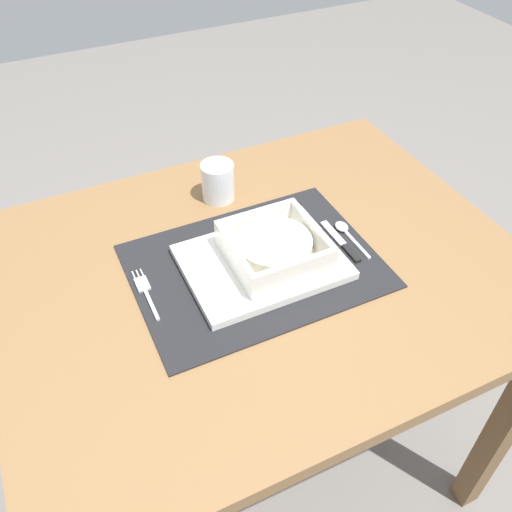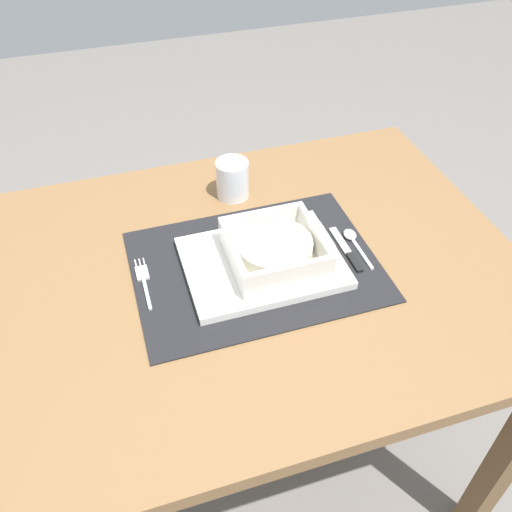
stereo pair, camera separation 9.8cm
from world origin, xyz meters
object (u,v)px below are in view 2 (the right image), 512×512
at_px(dining_table, 261,302).
at_px(drinking_glass, 232,181).
at_px(butter_knife, 348,252).
at_px(fork, 144,279).
at_px(bread_knife, 332,247).
at_px(spoon, 352,239).
at_px(porridge_bowl, 275,250).

relative_size(dining_table, drinking_glass, 11.79).
height_order(dining_table, butter_knife, butter_knife).
relative_size(fork, bread_knife, 0.96).
xyz_separation_m(dining_table, spoon, (0.19, 0.01, 0.11)).
distance_m(porridge_bowl, drinking_glass, 0.24).
height_order(fork, spoon, spoon).
bearing_deg(porridge_bowl, fork, 171.41).
bearing_deg(fork, bread_knife, -3.18).
relative_size(spoon, bread_knife, 0.84).
height_order(bread_knife, drinking_glass, drinking_glass).
distance_m(butter_knife, bread_knife, 0.03).
relative_size(fork, butter_knife, 1.01).
xyz_separation_m(spoon, bread_knife, (-0.05, -0.01, -0.00)).
bearing_deg(spoon, dining_table, -179.56).
height_order(spoon, drinking_glass, drinking_glass).
bearing_deg(bread_knife, spoon, 11.75).
bearing_deg(butter_knife, bread_knife, 133.90).
distance_m(porridge_bowl, fork, 0.24).
bearing_deg(fork, spoon, -1.49).
distance_m(spoon, butter_knife, 0.04).
bearing_deg(spoon, bread_knife, -171.25).
bearing_deg(spoon, butter_knife, -130.79).
bearing_deg(drinking_glass, spoon, -50.27).
bearing_deg(spoon, porridge_bowl, -175.04).
xyz_separation_m(butter_knife, drinking_glass, (-0.16, 0.25, 0.03)).
distance_m(porridge_bowl, spoon, 0.17).
xyz_separation_m(porridge_bowl, fork, (-0.24, 0.04, -0.04)).
distance_m(fork, bread_knife, 0.36).
height_order(porridge_bowl, drinking_glass, drinking_glass).
xyz_separation_m(dining_table, porridge_bowl, (0.02, -0.01, 0.14)).
bearing_deg(bread_knife, drinking_glass, 121.43).
xyz_separation_m(dining_table, bread_knife, (0.14, -0.00, 0.11)).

